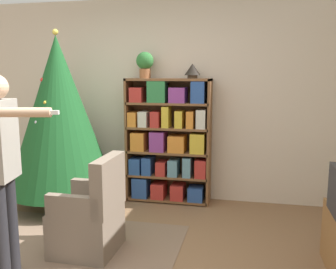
# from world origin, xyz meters

# --- Properties ---
(wall_back) EXTENTS (8.00, 0.10, 2.60)m
(wall_back) POSITION_xyz_m (0.00, 2.20, 1.30)
(wall_back) COLOR beige
(wall_back) RESTS_ON ground_plane
(area_rug) EXTENTS (2.13, 2.10, 0.01)m
(area_rug) POSITION_xyz_m (-0.39, 0.14, 0.00)
(area_rug) COLOR #7F6651
(area_rug) RESTS_ON ground_plane
(bookshelf) EXTENTS (1.08, 0.31, 1.59)m
(bookshelf) POSITION_xyz_m (0.27, 1.96, 0.80)
(bookshelf) COLOR brown
(bookshelf) RESTS_ON ground_plane
(christmas_tree) EXTENTS (1.31, 1.31, 2.17)m
(christmas_tree) POSITION_xyz_m (-0.99, 1.50, 1.16)
(christmas_tree) COLOR #4C3323
(christmas_tree) RESTS_ON ground_plane
(armchair) EXTENTS (0.58, 0.57, 0.92)m
(armchair) POSITION_xyz_m (-0.14, 0.43, 0.32)
(armchair) COLOR #7A6B5B
(armchair) RESTS_ON ground_plane
(standing_person) EXTENTS (0.69, 0.46, 1.65)m
(standing_person) POSITION_xyz_m (-0.60, -0.14, 0.98)
(standing_person) COLOR #232328
(standing_person) RESTS_ON ground_plane
(potted_plant) EXTENTS (0.22, 0.22, 0.33)m
(potted_plant) POSITION_xyz_m (-0.03, 1.97, 1.78)
(potted_plant) COLOR #935B38
(potted_plant) RESTS_ON bookshelf
(table_lamp) EXTENTS (0.20, 0.20, 0.18)m
(table_lamp) POSITION_xyz_m (0.57, 1.97, 1.69)
(table_lamp) COLOR #473828
(table_lamp) RESTS_ON bookshelf
(book_pile_near_tree) EXTENTS (0.22, 0.16, 0.06)m
(book_pile_near_tree) POSITION_xyz_m (-0.60, 1.06, 0.03)
(book_pile_near_tree) COLOR #5B899E
(book_pile_near_tree) RESTS_ON ground_plane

